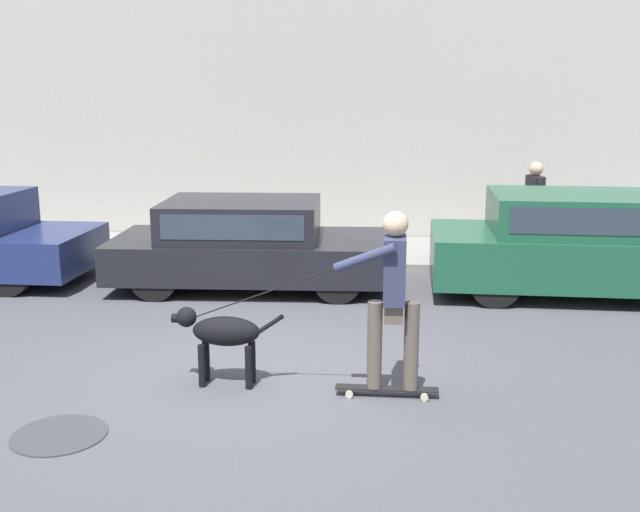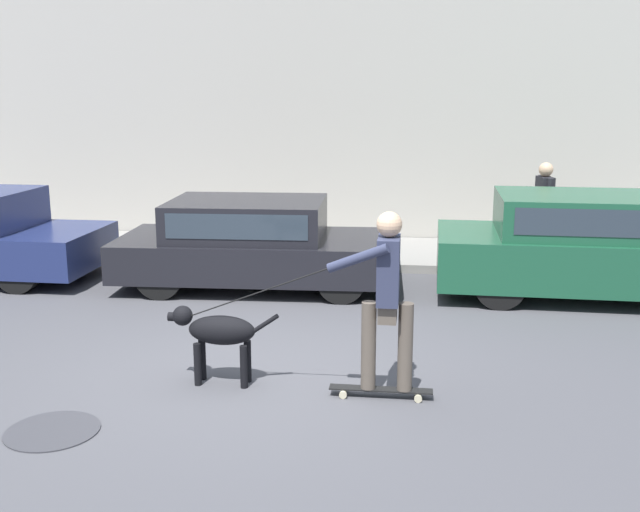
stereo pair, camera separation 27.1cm
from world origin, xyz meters
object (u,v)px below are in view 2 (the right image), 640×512
at_px(skateboarder, 386,293).
at_px(pedestrian_with_bag, 543,206).
at_px(parked_car_1, 255,244).
at_px(parked_car_2, 592,247).
at_px(dog, 218,332).

bearing_deg(skateboarder, pedestrian_with_bag, -111.69).
bearing_deg(parked_car_1, pedestrian_with_bag, 20.52).
relative_size(parked_car_1, skateboarder, 1.69).
bearing_deg(parked_car_2, skateboarder, -123.21).
xyz_separation_m(parked_car_2, skateboarder, (-2.62, -3.78, 0.31)).
height_order(dog, pedestrian_with_bag, pedestrian_with_bag).
height_order(parked_car_2, skateboarder, skateboarder).
bearing_deg(parked_car_1, skateboarder, -64.55).
bearing_deg(parked_car_2, dog, -137.69).
xyz_separation_m(parked_car_2, pedestrian_with_bag, (-0.37, 1.78, 0.29)).
bearing_deg(dog, parked_car_1, -82.50).
xyz_separation_m(skateboarder, pedestrian_with_bag, (2.26, 5.55, -0.02)).
bearing_deg(parked_car_2, pedestrian_with_bag, 103.29).
xyz_separation_m(parked_car_1, skateboarder, (1.98, -3.77, 0.38)).
bearing_deg(parked_car_1, dog, -86.04).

